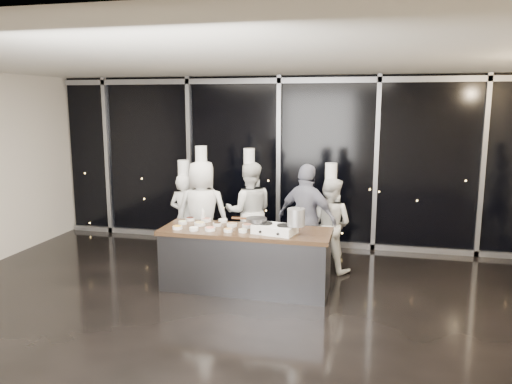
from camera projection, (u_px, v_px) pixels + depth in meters
ground at (228, 313)px, 6.49m from camera, size 9.00×9.00×0.00m
room_shell at (240, 141)px, 6.05m from camera, size 9.02×7.02×3.21m
window_wall at (279, 161)px, 9.49m from camera, size 8.90×0.11×3.20m
demo_counter at (246, 259)px, 7.27m from camera, size 2.46×0.86×0.90m
stove at (275, 229)px, 6.96m from camera, size 0.64×0.48×0.14m
frying_pan at (256, 220)px, 7.08m from camera, size 0.54×0.35×0.05m
stock_pot at (296, 217)px, 6.80m from camera, size 0.29×0.29×0.24m
prep_bowls at (213, 225)px, 7.35m from camera, size 1.36×0.72×0.05m
squeeze_bottle at (203, 215)px, 7.67m from camera, size 0.06×0.06×0.21m
chef_far_left at (185, 217)px, 8.48m from camera, size 0.61×0.46×1.75m
chef_left at (202, 213)px, 8.24m from camera, size 0.93×0.66×2.01m
chef_center at (249, 211)px, 8.55m from camera, size 0.97×0.85×1.94m
guest at (307, 219)px, 7.91m from camera, size 1.12×0.80×1.76m
chef_right at (330, 224)px, 8.03m from camera, size 0.90×0.80×1.76m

